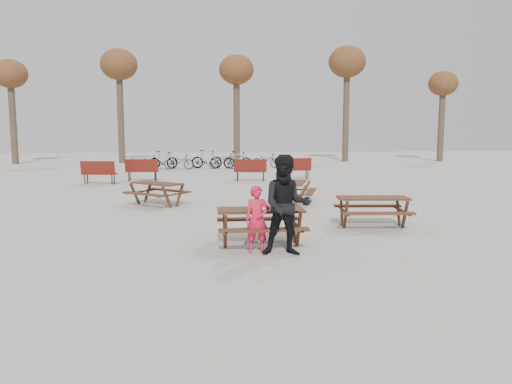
{
  "coord_description": "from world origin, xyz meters",
  "views": [
    {
      "loc": [
        -1.12,
        -10.2,
        2.46
      ],
      "look_at": [
        0.0,
        1.0,
        1.0
      ],
      "focal_mm": 35.0,
      "sensor_mm": 36.0,
      "label": 1
    }
  ],
  "objects": [
    {
      "name": "picnic_table_east",
      "position": [
        2.99,
        1.69,
        0.37
      ],
      "size": [
        1.86,
        1.55,
        0.75
      ],
      "primitive_type": null,
      "rotation": [
        0.0,
        0.0,
        -0.09
      ],
      "color": "#361D13",
      "rests_on": "ground"
    },
    {
      "name": "adult",
      "position": [
        0.41,
        -0.84,
        0.97
      ],
      "size": [
        1.01,
        0.83,
        1.95
      ],
      "primitive_type": "imported",
      "rotation": [
        0.0,
        0.0,
        -0.1
      ],
      "color": "black",
      "rests_on": "ground"
    },
    {
      "name": "tree_row",
      "position": [
        0.9,
        25.15,
        6.19
      ],
      "size": [
        32.17,
        3.52,
        8.26
      ],
      "color": "#382B21",
      "rests_on": "ground"
    },
    {
      "name": "park_bench_row",
      "position": [
        -1.46,
        12.76,
        0.52
      ],
      "size": [
        10.46,
        1.9,
        1.03
      ],
      "color": "maroon",
      "rests_on": "ground"
    },
    {
      "name": "child",
      "position": [
        -0.14,
        -0.62,
        0.67
      ],
      "size": [
        0.5,
        0.34,
        1.34
      ],
      "primitive_type": "imported",
      "rotation": [
        0.0,
        0.0,
        0.04
      ],
      "color": "red",
      "rests_on": "ground"
    },
    {
      "name": "main_picnic_table",
      "position": [
        0.0,
        0.0,
        0.59
      ],
      "size": [
        1.8,
        1.45,
        0.78
      ],
      "color": "#361D13",
      "rests_on": "ground"
    },
    {
      "name": "fallen_leaves",
      "position": [
        0.5,
        2.5,
        0.0
      ],
      "size": [
        11.0,
        11.0,
        0.01
      ],
      "primitive_type": null,
      "color": "gold",
      "rests_on": "ground"
    },
    {
      "name": "ground",
      "position": [
        0.0,
        0.0,
        0.0
      ],
      "size": [
        80.0,
        80.0,
        0.0
      ],
      "primitive_type": "plane",
      "color": "gray",
      "rests_on": "ground"
    },
    {
      "name": "soda_bottle",
      "position": [
        -0.04,
        -0.1,
        0.85
      ],
      "size": [
        0.07,
        0.07,
        0.17
      ],
      "color": "silver",
      "rests_on": "main_picnic_table"
    },
    {
      "name": "bread_roll",
      "position": [
        0.05,
        -0.09,
        0.83
      ],
      "size": [
        0.14,
        0.06,
        0.05
      ],
      "primitive_type": "ellipsoid",
      "color": "tan",
      "rests_on": "food_tray"
    },
    {
      "name": "bicycle_row",
      "position": [
        -1.19,
        19.95,
        0.49
      ],
      "size": [
        8.92,
        2.01,
        1.11
      ],
      "color": "black",
      "rests_on": "ground"
    },
    {
      "name": "food_tray",
      "position": [
        0.05,
        -0.09,
        0.79
      ],
      "size": [
        0.18,
        0.11,
        0.03
      ],
      "primitive_type": "cube",
      "color": "silver",
      "rests_on": "main_picnic_table"
    },
    {
      "name": "picnic_table_far",
      "position": [
        1.71,
        5.67,
        0.35
      ],
      "size": [
        1.72,
        1.93,
        0.7
      ],
      "primitive_type": null,
      "rotation": [
        0.0,
        0.0,
        1.27
      ],
      "color": "#361D13",
      "rests_on": "ground"
    },
    {
      "name": "picnic_table_north",
      "position": [
        -2.69,
        5.71,
        0.36
      ],
      "size": [
        2.17,
        2.13,
        0.73
      ],
      "primitive_type": null,
      "rotation": [
        0.0,
        0.0,
        -0.7
      ],
      "color": "#361D13",
      "rests_on": "ground"
    }
  ]
}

